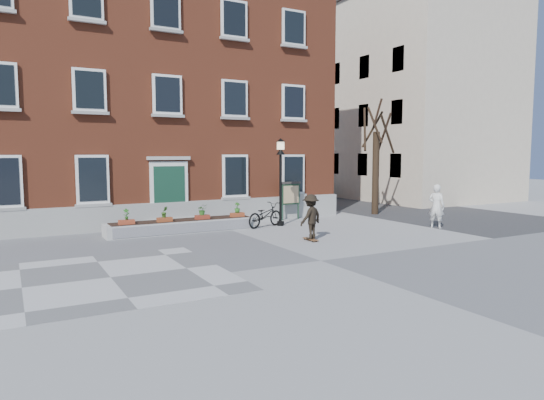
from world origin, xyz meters
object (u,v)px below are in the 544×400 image
bicycle (265,215)px  parked_car (310,189)px  notice_board (291,194)px  lamp_post (281,169)px  bystander (436,206)px  skateboarder (311,217)px

bicycle → parked_car: parked_car is taller
parked_car → notice_board: (-7.35, -9.46, 0.62)m
notice_board → lamp_post: bearing=-133.4°
lamp_post → bicycle: bearing=-175.4°
bicycle → parked_car: size_ratio=0.53×
bystander → lamp_post: size_ratio=0.49×
bicycle → notice_board: (2.26, 1.58, 0.72)m
bystander → lamp_post: bearing=31.4°
notice_board → parked_car: bearing=52.1°
parked_car → notice_board: size_ratio=2.08×
bystander → skateboarder: bystander is taller
bystander → lamp_post: (-5.59, 3.93, 1.58)m
lamp_post → notice_board: bearing=46.6°
bicycle → lamp_post: lamp_post is taller
bystander → parked_car: bearing=-35.6°
lamp_post → notice_board: size_ratio=2.10×
bicycle → skateboarder: (-0.08, -3.79, 0.37)m
bicycle → bystander: (6.41, -3.86, 0.43)m
parked_car → bicycle: bearing=-114.3°
bicycle → lamp_post: (0.83, 0.07, 2.00)m
bystander → notice_board: 6.85m
lamp_post → notice_board: lamp_post is taller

